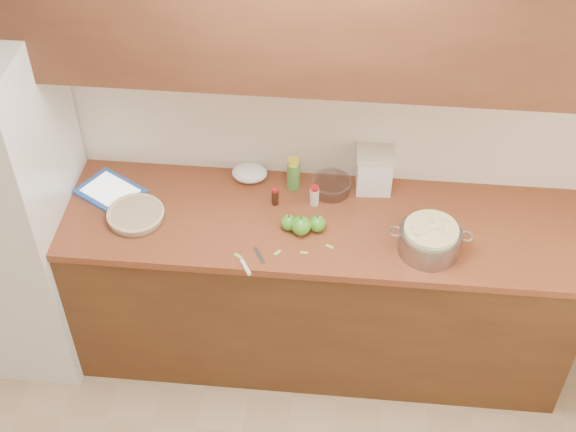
# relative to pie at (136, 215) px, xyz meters

# --- Properties ---
(counter_run) EXTENTS (2.64, 0.68, 0.92)m
(counter_run) POSITION_rel_pie_xyz_m (0.75, 0.07, -0.48)
(counter_run) COLOR #553317
(counter_run) RESTS_ON ground
(pie) EXTENTS (0.27, 0.27, 0.04)m
(pie) POSITION_rel_pie_xyz_m (0.00, 0.00, 0.00)
(pie) COLOR silver
(pie) RESTS_ON counter_run
(colander) EXTENTS (0.37, 0.27, 0.14)m
(colander) POSITION_rel_pie_xyz_m (1.33, -0.08, 0.04)
(colander) COLOR gray
(colander) RESTS_ON counter_run
(flour_canister) EXTENTS (0.18, 0.18, 0.22)m
(flour_canister) POSITION_rel_pie_xyz_m (1.08, 0.33, 0.09)
(flour_canister) COLOR white
(flour_canister) RESTS_ON counter_run
(tablet) EXTENTS (0.36, 0.33, 0.02)m
(tablet) POSITION_rel_pie_xyz_m (-0.16, 0.16, -0.01)
(tablet) COLOR blue
(tablet) RESTS_ON counter_run
(paring_knife) EXTENTS (0.11, 0.17, 0.02)m
(paring_knife) POSITION_rel_pie_xyz_m (0.55, -0.25, -0.01)
(paring_knife) COLOR gray
(paring_knife) RESTS_ON counter_run
(lemon_bottle) EXTENTS (0.06, 0.06, 0.17)m
(lemon_bottle) POSITION_rel_pie_xyz_m (0.70, 0.29, 0.06)
(lemon_bottle) COLOR #4C8C38
(lemon_bottle) RESTS_ON counter_run
(cinnamon_shaker) EXTENTS (0.04, 0.04, 0.11)m
(cinnamon_shaker) POSITION_rel_pie_xyz_m (0.81, 0.18, 0.03)
(cinnamon_shaker) COLOR beige
(cinnamon_shaker) RESTS_ON counter_run
(vanilla_bottle) EXTENTS (0.03, 0.03, 0.09)m
(vanilla_bottle) POSITION_rel_pie_xyz_m (0.63, 0.16, 0.02)
(vanilla_bottle) COLOR black
(vanilla_bottle) RESTS_ON counter_run
(mixing_bowl) EXTENTS (0.19, 0.19, 0.07)m
(mixing_bowl) POSITION_rel_pie_xyz_m (0.88, 0.27, 0.02)
(mixing_bowl) COLOR silver
(mixing_bowl) RESTS_ON counter_run
(paper_towel) EXTENTS (0.19, 0.17, 0.07)m
(paper_towel) POSITION_rel_pie_xyz_m (0.48, 0.33, 0.01)
(paper_towel) COLOR white
(paper_towel) RESTS_ON counter_run
(apple_left) EXTENTS (0.07, 0.07, 0.09)m
(apple_left) POSITION_rel_pie_xyz_m (0.70, -0.00, 0.01)
(apple_left) COLOR #439523
(apple_left) RESTS_ON counter_run
(apple_center) EXTENTS (0.08, 0.08, 0.09)m
(apple_center) POSITION_rel_pie_xyz_m (0.83, 0.00, 0.02)
(apple_center) COLOR #439523
(apple_center) RESTS_ON counter_run
(apple_front) EXTENTS (0.09, 0.09, 0.10)m
(apple_front) POSITION_rel_pie_xyz_m (0.76, -0.02, 0.02)
(apple_front) COLOR #439523
(apple_front) RESTS_ON counter_run
(peel_a) EXTENTS (0.04, 0.04, 0.00)m
(peel_a) POSITION_rel_pie_xyz_m (0.67, -0.16, -0.02)
(peel_a) COLOR #8FB95A
(peel_a) RESTS_ON counter_run
(peel_b) EXTENTS (0.04, 0.03, 0.00)m
(peel_b) POSITION_rel_pie_xyz_m (0.50, -0.19, -0.02)
(peel_b) COLOR #8FB95A
(peel_b) RESTS_ON counter_run
(peel_c) EXTENTS (0.04, 0.03, 0.00)m
(peel_c) POSITION_rel_pie_xyz_m (0.89, -0.10, -0.02)
(peel_c) COLOR #8FB95A
(peel_c) RESTS_ON counter_run
(peel_d) EXTENTS (0.04, 0.02, 0.00)m
(peel_d) POSITION_rel_pie_xyz_m (0.79, -0.15, -0.02)
(peel_d) COLOR #8FB95A
(peel_d) RESTS_ON counter_run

